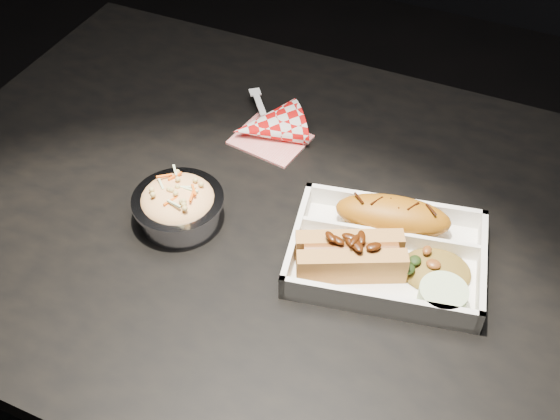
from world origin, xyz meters
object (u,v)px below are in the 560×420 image
object	(u,v)px
foil_coleslaw_cup	(178,204)
dining_table	(303,262)
fried_pastry	(393,216)
food_tray	(386,256)
hotdog	(351,254)
napkin_fork	(267,127)

from	to	relation	value
foil_coleslaw_cup	dining_table	bearing A→B (deg)	24.61
foil_coleslaw_cup	fried_pastry	bearing A→B (deg)	19.91
food_tray	hotdog	bearing A→B (deg)	-149.23
fried_pastry	foil_coleslaw_cup	xyz separation A→B (m)	(-0.28, -0.10, -0.00)
hotdog	dining_table	bearing A→B (deg)	119.73
hotdog	napkin_fork	size ratio (longest dim) A/B	0.96
foil_coleslaw_cup	napkin_fork	distance (m)	0.22
napkin_fork	dining_table	bearing A→B (deg)	2.25
dining_table	hotdog	distance (m)	0.16
fried_pastry	hotdog	size ratio (longest dim) A/B	1.04
dining_table	fried_pastry	distance (m)	0.17
food_tray	foil_coleslaw_cup	world-z (taller)	foil_coleslaw_cup
hotdog	food_tray	bearing A→B (deg)	16.66
fried_pastry	food_tray	bearing A→B (deg)	-78.49
dining_table	fried_pastry	xyz separation A→B (m)	(0.12, 0.03, 0.12)
food_tray	foil_coleslaw_cup	size ratio (longest dim) A/B	2.22
fried_pastry	hotdog	world-z (taller)	hotdog
foil_coleslaw_cup	napkin_fork	bearing A→B (deg)	81.83
dining_table	napkin_fork	world-z (taller)	napkin_fork
dining_table	napkin_fork	distance (m)	0.22
food_tray	napkin_fork	bearing A→B (deg)	134.04
dining_table	fried_pastry	size ratio (longest dim) A/B	7.65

